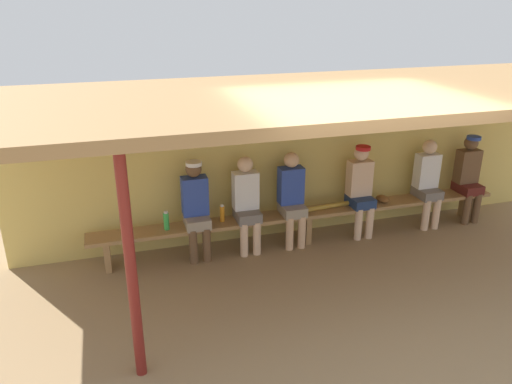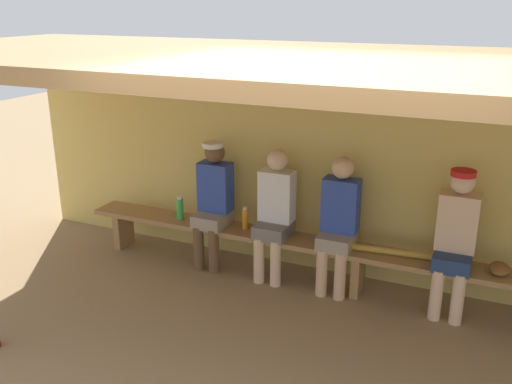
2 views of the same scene
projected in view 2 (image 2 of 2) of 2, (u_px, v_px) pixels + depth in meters
back_wall at (375, 173)px, 5.49m from camera, size 8.00×0.20×2.20m
dugout_roof at (345, 66)px, 3.99m from camera, size 8.00×2.80×0.12m
bench at (359, 257)px, 5.33m from camera, size 6.00×0.36×0.46m
player_in_blue at (456, 236)px, 4.90m from camera, size 0.34×0.42×1.34m
player_middle at (275, 210)px, 5.56m from camera, size 0.34×0.42×1.34m
player_near_post at (339, 220)px, 5.31m from camera, size 0.34×0.42×1.34m
player_shirtless_tan at (213, 199)px, 5.82m from camera, size 0.34×0.42×1.34m
water_bottle_orange at (245, 218)px, 5.76m from camera, size 0.06×0.06×0.24m
water_bottle_green at (180, 208)px, 6.01m from camera, size 0.07×0.07×0.25m
baseball_glove_tan at (499, 269)px, 4.83m from camera, size 0.17×0.24×0.09m
baseball_bat at (384, 251)px, 5.21m from camera, size 0.89×0.15×0.07m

